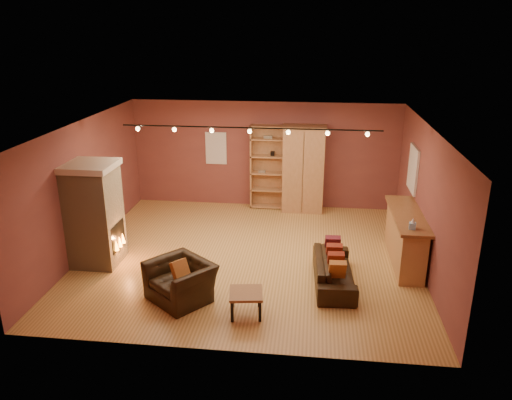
# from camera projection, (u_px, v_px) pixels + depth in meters

# --- Properties ---
(floor) EXTENTS (7.00, 7.00, 0.00)m
(floor) POSITION_uv_depth(u_px,v_px,m) (249.00, 257.00, 10.58)
(floor) COLOR #AA7B3C
(floor) RESTS_ON ground
(ceiling) EXTENTS (7.00, 7.00, 0.00)m
(ceiling) POSITION_uv_depth(u_px,v_px,m) (248.00, 126.00, 9.65)
(ceiling) COLOR brown
(ceiling) RESTS_ON back_wall
(back_wall) EXTENTS (7.00, 0.02, 2.80)m
(back_wall) POSITION_uv_depth(u_px,v_px,m) (265.00, 155.00, 13.16)
(back_wall) COLOR brown
(back_wall) RESTS_ON floor
(left_wall) EXTENTS (0.02, 6.50, 2.80)m
(left_wall) POSITION_uv_depth(u_px,v_px,m) (84.00, 188.00, 10.50)
(left_wall) COLOR brown
(left_wall) RESTS_ON floor
(right_wall) EXTENTS (0.02, 6.50, 2.80)m
(right_wall) POSITION_uv_depth(u_px,v_px,m) (426.00, 201.00, 9.73)
(right_wall) COLOR brown
(right_wall) RESTS_ON floor
(fireplace) EXTENTS (1.01, 0.98, 2.12)m
(fireplace) POSITION_uv_depth(u_px,v_px,m) (95.00, 214.00, 10.00)
(fireplace) COLOR tan
(fireplace) RESTS_ON floor
(back_window) EXTENTS (0.56, 0.04, 0.86)m
(back_window) POSITION_uv_depth(u_px,v_px,m) (216.00, 148.00, 13.24)
(back_window) COLOR silver
(back_window) RESTS_ON back_wall
(bookcase) EXTENTS (0.91, 0.35, 2.22)m
(bookcase) POSITION_uv_depth(u_px,v_px,m) (268.00, 166.00, 13.13)
(bookcase) COLOR tan
(bookcase) RESTS_ON floor
(armoire) EXTENTS (1.11, 0.63, 2.26)m
(armoire) POSITION_uv_depth(u_px,v_px,m) (303.00, 169.00, 12.87)
(armoire) COLOR tan
(armoire) RESTS_ON floor
(bar_counter) EXTENTS (0.60, 2.24, 1.07)m
(bar_counter) POSITION_uv_depth(u_px,v_px,m) (405.00, 238.00, 10.17)
(bar_counter) COLOR tan
(bar_counter) RESTS_ON floor
(tissue_box) EXTENTS (0.13, 0.13, 0.22)m
(tissue_box) POSITION_uv_depth(u_px,v_px,m) (413.00, 224.00, 9.22)
(tissue_box) COLOR #8CBBE1
(tissue_box) RESTS_ON bar_counter
(right_window) EXTENTS (0.05, 0.90, 1.00)m
(right_window) POSITION_uv_depth(u_px,v_px,m) (413.00, 169.00, 10.96)
(right_window) COLOR silver
(right_window) RESTS_ON right_wall
(loveseat) EXTENTS (0.62, 1.84, 0.76)m
(loveseat) POSITION_uv_depth(u_px,v_px,m) (334.00, 266.00, 9.37)
(loveseat) COLOR black
(loveseat) RESTS_ON floor
(armchair) EXTENTS (1.28, 1.22, 0.94)m
(armchair) POSITION_uv_depth(u_px,v_px,m) (180.00, 275.00, 8.81)
(armchair) COLOR black
(armchair) RESTS_ON floor
(coffee_table) EXTENTS (0.62, 0.62, 0.42)m
(coffee_table) POSITION_uv_depth(u_px,v_px,m) (246.00, 295.00, 8.37)
(coffee_table) COLOR #8F5D34
(coffee_table) RESTS_ON floor
(track_rail) EXTENTS (5.20, 0.09, 0.13)m
(track_rail) POSITION_uv_depth(u_px,v_px,m) (250.00, 130.00, 9.88)
(track_rail) COLOR black
(track_rail) RESTS_ON ceiling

